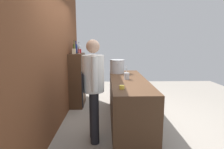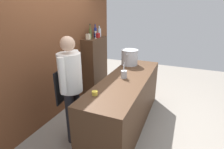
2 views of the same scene
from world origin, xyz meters
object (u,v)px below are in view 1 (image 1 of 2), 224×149
(wine_bottle_olive, at_px, (74,49))
(spice_tin_red, at_px, (80,51))
(chef, at_px, (93,84))
(wine_bottle_cobalt, at_px, (76,48))
(wine_bottle_clear, at_px, (79,49))
(spice_tin_cream, at_px, (74,51))
(wine_glass_short, at_px, (79,49))
(butter_jar, at_px, (122,87))
(stockpot_large, at_px, (117,66))
(utensil_crock, at_px, (127,76))

(wine_bottle_olive, distance_m, spice_tin_red, 0.23)
(chef, relative_size, wine_bottle_cobalt, 5.29)
(wine_bottle_clear, bearing_deg, wine_bottle_olive, 169.22)
(wine_bottle_olive, relative_size, wine_bottle_cobalt, 1.05)
(spice_tin_cream, bearing_deg, wine_glass_short, -25.99)
(chef, relative_size, butter_jar, 20.75)
(wine_bottle_cobalt, xyz_separation_m, spice_tin_cream, (-0.37, -0.01, -0.06))
(wine_bottle_clear, height_order, wine_bottle_cobalt, wine_bottle_cobalt)
(wine_bottle_clear, xyz_separation_m, wine_glass_short, (-0.29, -0.04, 0.02))
(stockpot_large, height_order, wine_glass_short, wine_glass_short)
(wine_bottle_cobalt, distance_m, spice_tin_red, 0.13)
(spice_tin_cream, bearing_deg, butter_jar, -148.03)
(utensil_crock, xyz_separation_m, wine_bottle_clear, (1.34, 1.12, 0.49))
(wine_bottle_clear, bearing_deg, utensil_crock, -140.23)
(chef, relative_size, wine_bottle_olive, 5.05)
(wine_bottle_clear, bearing_deg, spice_tin_cream, 174.32)
(wine_bottle_olive, xyz_separation_m, spice_tin_red, (0.19, -0.10, -0.07))
(chef, distance_m, wine_bottle_clear, 2.13)
(stockpot_large, relative_size, wine_bottle_clear, 1.49)
(wine_glass_short, bearing_deg, wine_bottle_cobalt, 28.94)
(butter_jar, distance_m, spice_tin_red, 2.20)
(stockpot_large, relative_size, spice_tin_cream, 3.25)
(wine_glass_short, bearing_deg, spice_tin_red, 2.54)
(utensil_crock, bearing_deg, wine_bottle_clear, 39.77)
(wine_bottle_cobalt, distance_m, wine_glass_short, 0.21)
(wine_bottle_clear, xyz_separation_m, spice_tin_cream, (-0.48, 0.05, -0.04))
(butter_jar, xyz_separation_m, spice_tin_cream, (1.62, 1.01, 0.48))
(wine_bottle_olive, height_order, spice_tin_cream, wine_bottle_olive)
(spice_tin_red, bearing_deg, wine_bottle_clear, 13.60)
(stockpot_large, distance_m, spice_tin_red, 1.08)
(chef, relative_size, spice_tin_cream, 13.22)
(wine_bottle_olive, relative_size, wine_bottle_clear, 1.20)
(chef, bearing_deg, wine_glass_short, -173.23)
(wine_glass_short, height_order, spice_tin_cream, wine_glass_short)
(wine_bottle_olive, height_order, wine_glass_short, wine_bottle_olive)
(chef, xyz_separation_m, utensil_crock, (0.67, -0.61, 0.00))
(wine_bottle_cobalt, bearing_deg, spice_tin_red, -115.22)
(butter_jar, bearing_deg, chef, 78.93)
(wine_bottle_clear, height_order, spice_tin_cream, wine_bottle_clear)
(utensil_crock, relative_size, wine_bottle_clear, 1.00)
(butter_jar, xyz_separation_m, wine_bottle_cobalt, (1.99, 1.02, 0.54))
(stockpot_large, xyz_separation_m, wine_bottle_clear, (0.57, 0.97, 0.40))
(stockpot_large, height_order, spice_tin_red, spice_tin_red)
(wine_bottle_cobalt, relative_size, spice_tin_red, 2.90)
(wine_bottle_clear, distance_m, wine_bottle_cobalt, 0.12)
(chef, distance_m, wine_bottle_cobalt, 2.05)
(stockpot_large, height_order, wine_bottle_olive, wine_bottle_olive)
(utensil_crock, height_order, spice_tin_cream, spice_tin_cream)
(chef, relative_size, stockpot_large, 4.06)
(stockpot_large, xyz_separation_m, spice_tin_cream, (0.09, 1.02, 0.35))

